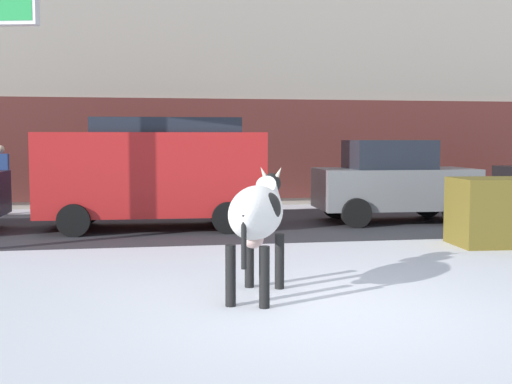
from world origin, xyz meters
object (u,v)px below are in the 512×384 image
(pedestrian_near_billboard, at_px, (125,178))
(dumpster, at_px, (502,212))
(cow_holstein, at_px, (259,214))
(car_grey_hatchback, at_px, (393,181))
(car_red_van, at_px, (154,170))
(pedestrian_by_cars, at_px, (1,179))

(pedestrian_near_billboard, bearing_deg, dumpster, -44.16)
(cow_holstein, height_order, pedestrian_near_billboard, pedestrian_near_billboard)
(car_grey_hatchback, bearing_deg, pedestrian_near_billboard, 152.80)
(cow_holstein, distance_m, car_grey_hatchback, 7.73)
(cow_holstein, bearing_deg, car_red_van, 100.18)
(car_red_van, bearing_deg, car_grey_hatchback, 2.18)
(cow_holstein, relative_size, car_grey_hatchback, 0.54)
(car_red_van, relative_size, pedestrian_by_cars, 2.70)
(pedestrian_by_cars, height_order, dumpster, pedestrian_by_cars)
(car_red_van, xyz_separation_m, dumpster, (6.06, -3.23, -0.64))
(pedestrian_by_cars, distance_m, dumpster, 11.75)
(pedestrian_by_cars, bearing_deg, cow_holstein, -63.26)
(car_red_van, bearing_deg, cow_holstein, -79.82)
(car_red_van, relative_size, pedestrian_near_billboard, 2.70)
(car_red_van, xyz_separation_m, pedestrian_near_billboard, (-0.68, 3.31, -0.36))
(pedestrian_by_cars, bearing_deg, car_grey_hatchback, -18.92)
(car_grey_hatchback, relative_size, pedestrian_near_billboard, 2.06)
(cow_holstein, xyz_separation_m, dumpster, (4.94, 3.02, -0.40))
(dumpster, bearing_deg, cow_holstein, -148.51)
(cow_holstein, distance_m, car_red_van, 6.36)
(cow_holstein, distance_m, dumpster, 5.80)
(car_grey_hatchback, height_order, dumpster, car_grey_hatchback)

